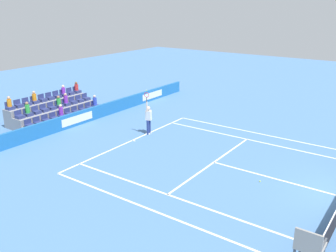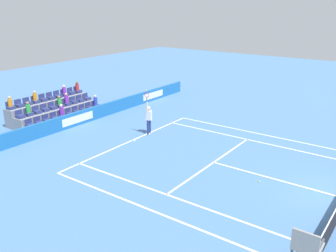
% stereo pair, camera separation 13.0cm
% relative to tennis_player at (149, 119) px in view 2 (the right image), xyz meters
% --- Properties ---
extents(line_baseline, '(10.97, 0.10, 0.01)m').
position_rel_tennis_player_xyz_m(line_baseline, '(1.47, -0.07, -0.99)').
color(line_baseline, white).
rests_on(line_baseline, ground).
extents(line_service, '(8.23, 0.10, 0.01)m').
position_rel_tennis_player_xyz_m(line_service, '(1.47, 5.42, -0.99)').
color(line_service, white).
rests_on(line_service, ground).
extents(line_centre_service, '(0.10, 6.40, 0.01)m').
position_rel_tennis_player_xyz_m(line_centre_service, '(1.47, 8.62, -0.99)').
color(line_centre_service, white).
rests_on(line_centre_service, ground).
extents(line_singles_sideline_left, '(0.10, 11.89, 0.01)m').
position_rel_tennis_player_xyz_m(line_singles_sideline_left, '(5.59, 5.87, -0.99)').
color(line_singles_sideline_left, white).
rests_on(line_singles_sideline_left, ground).
extents(line_singles_sideline_right, '(0.10, 11.89, 0.01)m').
position_rel_tennis_player_xyz_m(line_singles_sideline_right, '(-2.64, 5.87, -0.99)').
color(line_singles_sideline_right, white).
rests_on(line_singles_sideline_right, ground).
extents(line_doubles_sideline_left, '(0.10, 11.89, 0.01)m').
position_rel_tennis_player_xyz_m(line_doubles_sideline_left, '(6.96, 5.87, -0.99)').
color(line_doubles_sideline_left, white).
rests_on(line_doubles_sideline_left, ground).
extents(line_doubles_sideline_right, '(0.10, 11.89, 0.01)m').
position_rel_tennis_player_xyz_m(line_doubles_sideline_right, '(-4.01, 5.87, -0.99)').
color(line_doubles_sideline_right, white).
rests_on(line_doubles_sideline_right, ground).
extents(line_centre_mark, '(0.10, 0.20, 0.01)m').
position_rel_tennis_player_xyz_m(line_centre_mark, '(1.47, 0.03, -0.99)').
color(line_centre_mark, white).
rests_on(line_centre_mark, ground).
extents(sponsor_barrier, '(24.43, 0.22, 0.92)m').
position_rel_tennis_player_xyz_m(sponsor_barrier, '(1.47, -4.94, -0.53)').
color(sponsor_barrier, '#1E66AD').
rests_on(sponsor_barrier, ground).
extents(tennis_player, '(0.54, 0.41, 2.85)m').
position_rel_tennis_player_xyz_m(tennis_player, '(0.00, 0.00, 0.00)').
color(tennis_player, navy).
rests_on(tennis_player, ground).
extents(stadium_stand, '(6.20, 2.85, 2.13)m').
position_rel_tennis_player_xyz_m(stadium_stand, '(1.47, -7.26, -0.44)').
color(stadium_stand, gray).
rests_on(stadium_stand, ground).
extents(loose_tennis_ball, '(0.07, 0.07, 0.07)m').
position_rel_tennis_player_xyz_m(loose_tennis_ball, '(2.19, 8.19, -0.96)').
color(loose_tennis_ball, '#D1E533').
rests_on(loose_tennis_ball, ground).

